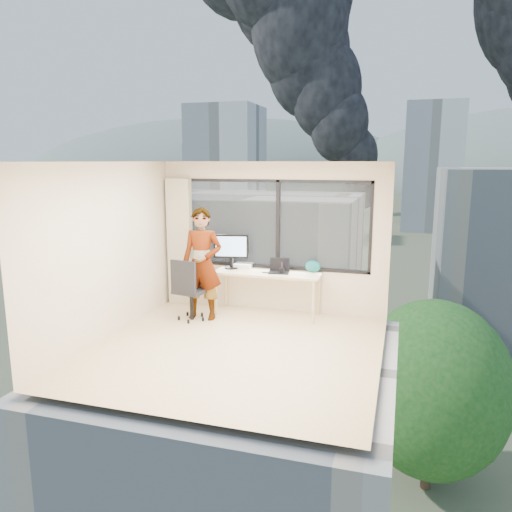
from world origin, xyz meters
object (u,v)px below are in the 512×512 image
at_px(chair, 191,289).
at_px(monitor, 231,251).
at_px(desk, 267,293).
at_px(game_console, 244,265).
at_px(handbag, 313,266).
at_px(person, 202,264).
at_px(laptop, 279,267).

xyz_separation_m(chair, monitor, (0.44, 0.74, 0.52)).
distance_m(desk, game_console, 0.69).
bearing_deg(desk, handbag, 15.27).
bearing_deg(person, game_console, 51.88).
bearing_deg(chair, monitor, 68.64).
bearing_deg(handbag, game_console, 173.44).
relative_size(desk, monitor, 2.95).
relative_size(game_console, handbag, 1.15).
height_order(monitor, game_console, monitor).
xyz_separation_m(desk, laptop, (0.21, -0.01, 0.48)).
distance_m(person, monitor, 0.69).
distance_m(chair, handbag, 2.08).
relative_size(person, monitor, 3.06).
height_order(person, laptop, person).
relative_size(chair, laptop, 2.97).
bearing_deg(laptop, handbag, 15.31).
xyz_separation_m(person, monitor, (0.29, 0.61, 0.12)).
bearing_deg(laptop, person, -163.96).
distance_m(monitor, game_console, 0.35).
height_order(monitor, laptop, monitor).
bearing_deg(handbag, person, -162.68).
distance_m(desk, laptop, 0.53).
relative_size(person, game_console, 6.07).
xyz_separation_m(desk, monitor, (-0.69, 0.10, 0.68)).
bearing_deg(person, monitor, 59.01).
distance_m(desk, handbag, 0.91).
bearing_deg(handbag, desk, -169.72).
height_order(game_console, handbag, handbag).
distance_m(chair, person, 0.45).
height_order(desk, chair, chair).
height_order(desk, game_console, game_console).
height_order(laptop, handbag, laptop).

